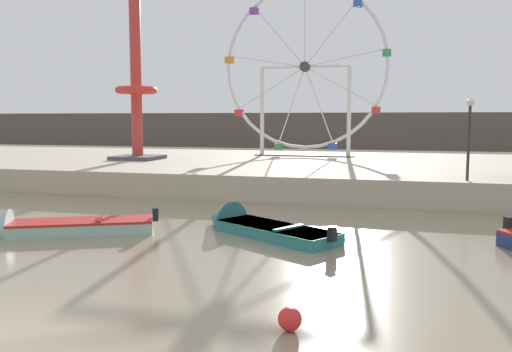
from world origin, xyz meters
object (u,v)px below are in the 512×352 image
at_px(mooring_buoy_orange, 290,319).
at_px(ferris_wheel_white_frame, 305,70).
at_px(motorboat_teal_painted, 250,226).
at_px(motorboat_seafoam, 47,227).
at_px(drop_tower_red_tower, 136,77).
at_px(promenade_lamp_near, 469,126).

bearing_deg(mooring_buoy_orange, ferris_wheel_white_frame, 99.88).
xyz_separation_m(motorboat_teal_painted, mooring_buoy_orange, (3.09, -8.08, 0.02)).
bearing_deg(mooring_buoy_orange, motorboat_seafoam, 148.31).
xyz_separation_m(motorboat_seafoam, motorboat_teal_painted, (6.34, 2.27, -0.04)).
bearing_deg(motorboat_seafoam, drop_tower_red_tower, -98.16).
distance_m(motorboat_teal_painted, mooring_buoy_orange, 8.65).
xyz_separation_m(ferris_wheel_white_frame, drop_tower_red_tower, (-9.75, -5.93, -0.70)).
bearing_deg(motorboat_seafoam, mooring_buoy_orange, 122.38).
xyz_separation_m(motorboat_seafoam, ferris_wheel_white_frame, (4.55, 22.13, 6.90)).
distance_m(motorboat_seafoam, drop_tower_red_tower, 18.10).
bearing_deg(motorboat_teal_painted, drop_tower_red_tower, -18.73).
height_order(ferris_wheel_white_frame, drop_tower_red_tower, drop_tower_red_tower).
bearing_deg(promenade_lamp_near, motorboat_seafoam, -146.68).
height_order(motorboat_teal_painted, mooring_buoy_orange, motorboat_teal_painted).
relative_size(motorboat_seafoam, promenade_lamp_near, 1.70).
bearing_deg(motorboat_seafoam, ferris_wheel_white_frame, -127.56).
relative_size(promenade_lamp_near, mooring_buoy_orange, 7.83).
height_order(motorboat_seafoam, mooring_buoy_orange, motorboat_seafoam).
bearing_deg(promenade_lamp_near, drop_tower_red_tower, 159.73).
bearing_deg(motorboat_teal_painted, mooring_buoy_orange, 142.55).
relative_size(drop_tower_red_tower, promenade_lamp_near, 3.88).
relative_size(motorboat_teal_painted, ferris_wheel_white_frame, 0.47).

